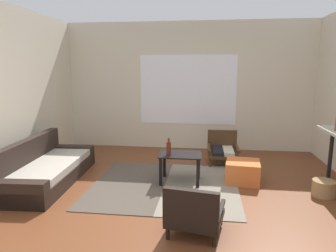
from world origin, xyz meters
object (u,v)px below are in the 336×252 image
object	(u,v)px
armchair_striped_foreground	(194,213)
coffee_table	(180,160)
armchair_by_window	(223,148)
glass_bottle	(169,148)
ottoman_orange	(243,172)
wicker_basket	(324,188)
couch	(45,169)

from	to	relation	value
armchair_striped_foreground	coffee_table	bearing A→B (deg)	100.40
armchair_by_window	glass_bottle	xyz separation A→B (m)	(-0.86, -1.26, 0.30)
ottoman_orange	wicker_basket	xyz separation A→B (m)	(1.04, -0.40, -0.06)
armchair_by_window	ottoman_orange	distance (m)	1.06
couch	ottoman_orange	world-z (taller)	couch
armchair_striped_foreground	glass_bottle	world-z (taller)	glass_bottle
couch	armchair_striped_foreground	world-z (taller)	couch
couch	armchair_striped_foreground	xyz separation A→B (m)	(2.34, -1.25, 0.04)
armchair_by_window	glass_bottle	distance (m)	1.55
coffee_table	wicker_basket	xyz separation A→B (m)	(1.99, -0.26, -0.25)
armchair_by_window	wicker_basket	bearing A→B (deg)	-47.65
wicker_basket	couch	bearing A→B (deg)	179.81
armchair_by_window	wicker_basket	distance (m)	1.94
couch	wicker_basket	size ratio (longest dim) A/B	6.65
armchair_by_window	armchair_striped_foreground	world-z (taller)	armchair_by_window
coffee_table	ottoman_orange	bearing A→B (deg)	8.24
glass_bottle	wicker_basket	distance (m)	2.21
couch	coffee_table	bearing A→B (deg)	6.90
armchair_striped_foreground	glass_bottle	distance (m)	1.51
armchair_striped_foreground	wicker_basket	distance (m)	2.12
couch	coffee_table	xyz separation A→B (m)	(2.06, 0.25, 0.15)
coffee_table	glass_bottle	xyz separation A→B (m)	(-0.17, -0.09, 0.20)
ottoman_orange	coffee_table	bearing A→B (deg)	-171.76
armchair_by_window	wicker_basket	size ratio (longest dim) A/B	2.14
glass_bottle	wicker_basket	xyz separation A→B (m)	(2.16, -0.17, -0.45)
ottoman_orange	glass_bottle	distance (m)	1.21
glass_bottle	couch	bearing A→B (deg)	-175.32
ottoman_orange	armchair_by_window	bearing A→B (deg)	104.05
coffee_table	wicker_basket	size ratio (longest dim) A/B	2.05
armchair_by_window	armchair_striped_foreground	xyz separation A→B (m)	(-0.42, -2.66, -0.02)
couch	armchair_striped_foreground	distance (m)	2.65
armchair_striped_foreground	wicker_basket	size ratio (longest dim) A/B	2.12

